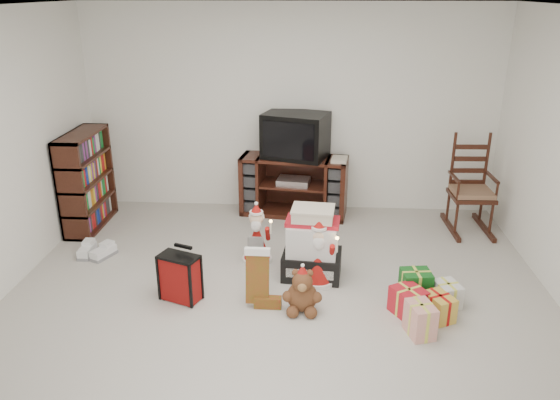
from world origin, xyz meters
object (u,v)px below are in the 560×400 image
object	(u,v)px
rocking_chair	(470,196)
sneaker_pair	(95,252)
crt_television	(296,135)
tv_stand	(294,186)
red_suitcase	(180,278)
mrs_claus_figurine	(257,239)
gift_cluster	(423,301)
santa_figurine	(318,258)
gift_pile	(312,247)
teddy_bear	(302,293)
bookshelf	(87,182)

from	to	relation	value
rocking_chair	sneaker_pair	xyz separation A→B (m)	(-4.07, -1.01, -0.34)
sneaker_pair	crt_television	size ratio (longest dim) A/B	0.44
tv_stand	rocking_chair	xyz separation A→B (m)	(2.04, -0.29, 0.03)
rocking_chair	red_suitcase	xyz separation A→B (m)	(-2.97, -1.79, -0.17)
mrs_claus_figurine	sneaker_pair	world-z (taller)	mrs_claus_figurine
tv_stand	crt_television	xyz separation A→B (m)	(0.02, 0.01, 0.63)
gift_cluster	santa_figurine	bearing A→B (deg)	152.94
gift_pile	red_suitcase	world-z (taller)	gift_pile
mrs_claus_figurine	crt_television	size ratio (longest dim) A/B	0.76
teddy_bear	santa_figurine	bearing A→B (deg)	74.45
mrs_claus_figurine	gift_cluster	distance (m)	1.76
teddy_bear	gift_cluster	size ratio (longest dim) A/B	0.52
gift_pile	santa_figurine	world-z (taller)	gift_pile
santa_figurine	sneaker_pair	size ratio (longest dim) A/B	1.83
bookshelf	teddy_bear	size ratio (longest dim) A/B	2.84
teddy_bear	mrs_claus_figurine	world-z (taller)	mrs_claus_figurine
red_suitcase	santa_figurine	size ratio (longest dim) A/B	0.76
sneaker_pair	rocking_chair	bearing A→B (deg)	22.68
mrs_claus_figurine	bookshelf	bearing A→B (deg)	159.11
red_suitcase	teddy_bear	xyz separation A→B (m)	(1.09, -0.11, -0.05)
gift_pile	mrs_claus_figurine	world-z (taller)	gift_pile
rocking_chair	red_suitcase	world-z (taller)	rocking_chair
bookshelf	santa_figurine	world-z (taller)	bookshelf
bookshelf	gift_pile	bearing A→B (deg)	-21.99
gift_pile	teddy_bear	world-z (taller)	gift_pile
mrs_claus_figurine	gift_cluster	size ratio (longest dim) A/B	0.84
bookshelf	teddy_bear	distance (m)	3.07
tv_stand	santa_figurine	size ratio (longest dim) A/B	1.97
bookshelf	rocking_chair	xyz separation A→B (m)	(4.42, 0.22, -0.15)
bookshelf	santa_figurine	distance (m)	2.94
gift_cluster	mrs_claus_figurine	bearing A→B (deg)	150.51
sneaker_pair	gift_pile	bearing A→B (deg)	1.99
bookshelf	gift_pile	distance (m)	2.83
rocking_chair	mrs_claus_figurine	distance (m)	2.57
rocking_chair	gift_pile	size ratio (longest dim) A/B	1.64
red_suitcase	santa_figurine	bearing A→B (deg)	38.72
tv_stand	gift_pile	world-z (taller)	tv_stand
santa_figurine	mrs_claus_figurine	size ratio (longest dim) A/B	1.06
gift_pile	crt_television	bearing A→B (deg)	103.27
santa_figurine	gift_cluster	world-z (taller)	santa_figurine
gift_pile	teddy_bear	bearing A→B (deg)	-91.89
gift_pile	red_suitcase	distance (m)	1.28
gift_cluster	gift_pile	bearing A→B (deg)	148.50
crt_television	teddy_bear	bearing A→B (deg)	-68.98
santa_figurine	gift_cluster	bearing A→B (deg)	-27.06
tv_stand	crt_television	size ratio (longest dim) A/B	1.58
tv_stand	gift_cluster	distance (m)	2.49
red_suitcase	gift_cluster	distance (m)	2.14
gift_pile	gift_cluster	world-z (taller)	gift_pile
gift_cluster	rocking_chair	bearing A→B (deg)	65.94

